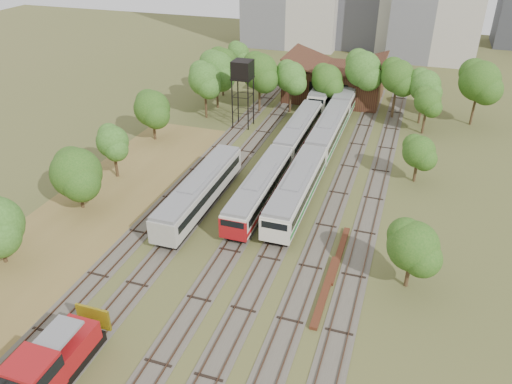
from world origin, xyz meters
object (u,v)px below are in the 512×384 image
(shunter_locomotive, at_px, (51,364))
(water_tower, at_px, (243,71))
(railcar_green_set, at_px, (328,132))
(railcar_red_set, at_px, (281,157))

(shunter_locomotive, xyz_separation_m, water_tower, (-3.59, 48.75, 6.57))
(water_tower, bearing_deg, railcar_green_set, -12.42)
(railcar_green_set, bearing_deg, railcar_red_set, -112.93)
(water_tower, bearing_deg, railcar_red_set, -52.38)
(railcar_red_set, bearing_deg, railcar_green_set, 67.07)
(railcar_green_set, xyz_separation_m, shunter_locomotive, (-10.00, -45.76, -0.17))
(railcar_red_set, distance_m, shunter_locomotive, 36.80)
(railcar_green_set, bearing_deg, water_tower, 167.58)
(shunter_locomotive, height_order, water_tower, water_tower)
(railcar_green_set, height_order, water_tower, water_tower)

